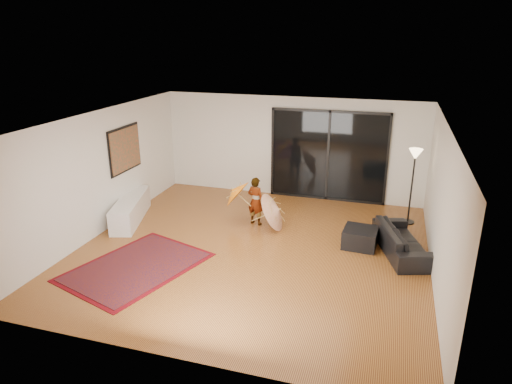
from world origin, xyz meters
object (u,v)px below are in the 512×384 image
at_px(media_console, 131,209).
at_px(child, 256,201).
at_px(sofa, 402,240).
at_px(ottoman, 360,238).

distance_m(media_console, child, 3.01).
relative_size(sofa, ottoman, 2.74).
xyz_separation_m(sofa, ottoman, (-0.83, 0.06, -0.08)).
bearing_deg(child, sofa, -174.42).
relative_size(ottoman, child, 0.60).
bearing_deg(media_console, child, -4.39).
height_order(media_console, ottoman, media_console).
xyz_separation_m(media_console, ottoman, (5.37, 0.15, -0.08)).
bearing_deg(ottoman, child, 168.49).
height_order(sofa, ottoman, sofa).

